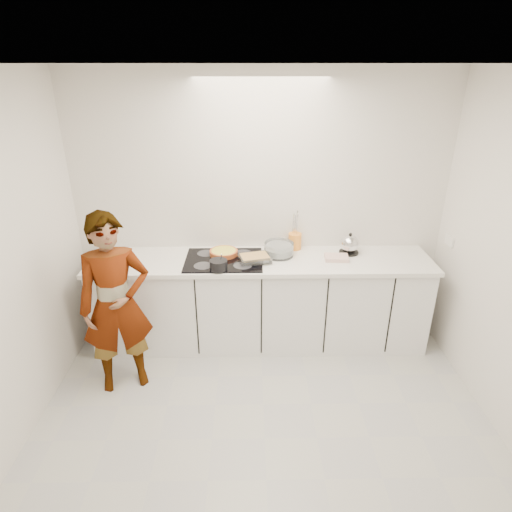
{
  "coord_description": "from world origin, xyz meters",
  "views": [
    {
      "loc": [
        -0.1,
        -2.39,
        2.6
      ],
      "look_at": [
        -0.05,
        1.05,
        1.05
      ],
      "focal_mm": 30.0,
      "sensor_mm": 36.0,
      "label": 1
    }
  ],
  "objects_px": {
    "saucepan": "(218,265)",
    "baking_dish": "(255,258)",
    "tart_dish": "(224,252)",
    "kettle": "(349,245)",
    "hob": "(224,260)",
    "cook": "(116,305)",
    "mixing_bowl": "(279,250)",
    "utensil_crock": "(295,241)"
  },
  "relations": [
    {
      "from": "kettle",
      "to": "cook",
      "type": "distance_m",
      "value": 2.21
    },
    {
      "from": "mixing_bowl",
      "to": "cook",
      "type": "distance_m",
      "value": 1.56
    },
    {
      "from": "hob",
      "to": "saucepan",
      "type": "relative_size",
      "value": 3.93
    },
    {
      "from": "tart_dish",
      "to": "saucepan",
      "type": "relative_size",
      "value": 1.95
    },
    {
      "from": "mixing_bowl",
      "to": "kettle",
      "type": "height_order",
      "value": "kettle"
    },
    {
      "from": "tart_dish",
      "to": "cook",
      "type": "relative_size",
      "value": 0.23
    },
    {
      "from": "hob",
      "to": "cook",
      "type": "relative_size",
      "value": 0.45
    },
    {
      "from": "cook",
      "to": "baking_dish",
      "type": "bearing_deg",
      "value": 6.85
    },
    {
      "from": "hob",
      "to": "saucepan",
      "type": "bearing_deg",
      "value": -99.08
    },
    {
      "from": "saucepan",
      "to": "baking_dish",
      "type": "relative_size",
      "value": 0.57
    },
    {
      "from": "baking_dish",
      "to": "mixing_bowl",
      "type": "height_order",
      "value": "mixing_bowl"
    },
    {
      "from": "hob",
      "to": "saucepan",
      "type": "height_order",
      "value": "saucepan"
    },
    {
      "from": "tart_dish",
      "to": "utensil_crock",
      "type": "xyz_separation_m",
      "value": [
        0.7,
        0.17,
        0.04
      ]
    },
    {
      "from": "kettle",
      "to": "cook",
      "type": "relative_size",
      "value": 0.16
    },
    {
      "from": "tart_dish",
      "to": "saucepan",
      "type": "bearing_deg",
      "value": -94.96
    },
    {
      "from": "kettle",
      "to": "hob",
      "type": "bearing_deg",
      "value": -172.67
    },
    {
      "from": "hob",
      "to": "baking_dish",
      "type": "distance_m",
      "value": 0.3
    },
    {
      "from": "hob",
      "to": "baking_dish",
      "type": "relative_size",
      "value": 2.23
    },
    {
      "from": "kettle",
      "to": "utensil_crock",
      "type": "distance_m",
      "value": 0.53
    },
    {
      "from": "hob",
      "to": "mixing_bowl",
      "type": "distance_m",
      "value": 0.54
    },
    {
      "from": "cook",
      "to": "saucepan",
      "type": "bearing_deg",
      "value": 5.99
    },
    {
      "from": "saucepan",
      "to": "utensil_crock",
      "type": "relative_size",
      "value": 1.13
    },
    {
      "from": "baking_dish",
      "to": "tart_dish",
      "type": "bearing_deg",
      "value": 153.33
    },
    {
      "from": "hob",
      "to": "baking_dish",
      "type": "height_order",
      "value": "baking_dish"
    },
    {
      "from": "hob",
      "to": "tart_dish",
      "type": "bearing_deg",
      "value": 93.26
    },
    {
      "from": "baking_dish",
      "to": "mixing_bowl",
      "type": "relative_size",
      "value": 1.08
    },
    {
      "from": "saucepan",
      "to": "mixing_bowl",
      "type": "xyz_separation_m",
      "value": [
        0.56,
        0.32,
        0.0
      ]
    },
    {
      "from": "baking_dish",
      "to": "utensil_crock",
      "type": "distance_m",
      "value": 0.51
    },
    {
      "from": "baking_dish",
      "to": "cook",
      "type": "xyz_separation_m",
      "value": [
        -1.15,
        -0.56,
        -0.16
      ]
    },
    {
      "from": "saucepan",
      "to": "kettle",
      "type": "distance_m",
      "value": 1.3
    },
    {
      "from": "saucepan",
      "to": "utensil_crock",
      "type": "bearing_deg",
      "value": 33.88
    },
    {
      "from": "saucepan",
      "to": "baking_dish",
      "type": "bearing_deg",
      "value": 28.13
    },
    {
      "from": "kettle",
      "to": "utensil_crock",
      "type": "relative_size",
      "value": 1.53
    },
    {
      "from": "baking_dish",
      "to": "cook",
      "type": "relative_size",
      "value": 0.2
    },
    {
      "from": "hob",
      "to": "tart_dish",
      "type": "relative_size",
      "value": 2.02
    },
    {
      "from": "mixing_bowl",
      "to": "utensil_crock",
      "type": "xyz_separation_m",
      "value": [
        0.17,
        0.16,
        0.02
      ]
    },
    {
      "from": "mixing_bowl",
      "to": "cook",
      "type": "relative_size",
      "value": 0.19
    },
    {
      "from": "tart_dish",
      "to": "kettle",
      "type": "height_order",
      "value": "kettle"
    },
    {
      "from": "baking_dish",
      "to": "cook",
      "type": "height_order",
      "value": "cook"
    },
    {
      "from": "kettle",
      "to": "tart_dish",
      "type": "bearing_deg",
      "value": -177.77
    },
    {
      "from": "baking_dish",
      "to": "utensil_crock",
      "type": "xyz_separation_m",
      "value": [
        0.4,
        0.32,
        0.04
      ]
    },
    {
      "from": "tart_dish",
      "to": "kettle",
      "type": "distance_m",
      "value": 1.22
    }
  ]
}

